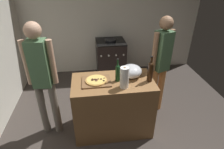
# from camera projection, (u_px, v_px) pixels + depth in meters

# --- Properties ---
(ground_plane) EXTENTS (4.37, 3.40, 0.02)m
(ground_plane) POSITION_uv_depth(u_px,v_px,m) (115.00, 103.00, 3.63)
(ground_plane) COLOR #3F3833
(kitchen_wall_rear) EXTENTS (4.37, 0.10, 2.60)m
(kitchen_wall_rear) POSITION_uv_depth(u_px,v_px,m) (106.00, 17.00, 4.23)
(kitchen_wall_rear) COLOR silver
(kitchen_wall_rear) RESTS_ON ground_plane
(counter) EXTENTS (1.16, 0.63, 0.89)m
(counter) POSITION_uv_depth(u_px,v_px,m) (113.00, 106.00, 2.84)
(counter) COLOR olive
(counter) RESTS_ON ground_plane
(cutting_board) EXTENTS (0.40, 0.32, 0.02)m
(cutting_board) POSITION_uv_depth(u_px,v_px,m) (96.00, 81.00, 2.59)
(cutting_board) COLOR brown
(cutting_board) RESTS_ON counter
(pizza) EXTENTS (0.30, 0.30, 0.03)m
(pizza) POSITION_uv_depth(u_px,v_px,m) (96.00, 80.00, 2.58)
(pizza) COLOR tan
(pizza) RESTS_ON cutting_board
(mixing_bowl) EXTENTS (0.30, 0.30, 0.18)m
(mixing_bowl) POSITION_uv_depth(u_px,v_px,m) (131.00, 71.00, 2.68)
(mixing_bowl) COLOR #B2B2B7
(mixing_bowl) RESTS_ON counter
(paper_towel_roll) EXTENTS (0.12, 0.12, 0.30)m
(paper_towel_roll) POSITION_uv_depth(u_px,v_px,m) (124.00, 78.00, 2.42)
(paper_towel_roll) COLOR white
(paper_towel_roll) RESTS_ON counter
(wine_bottle_dark) EXTENTS (0.06, 0.06, 0.34)m
(wine_bottle_dark) POSITION_uv_depth(u_px,v_px,m) (118.00, 72.00, 2.56)
(wine_bottle_dark) COLOR #143819
(wine_bottle_dark) RESTS_ON counter
(wine_bottle_green) EXTENTS (0.08, 0.08, 0.38)m
(wine_bottle_green) POSITION_uv_depth(u_px,v_px,m) (150.00, 71.00, 2.54)
(wine_bottle_green) COLOR #331E0F
(wine_bottle_green) RESTS_ON counter
(stove) EXTENTS (0.64, 0.63, 0.91)m
(stove) POSITION_uv_depth(u_px,v_px,m) (111.00, 59.00, 4.32)
(stove) COLOR black
(stove) RESTS_ON ground_plane
(person_in_stripes) EXTENTS (0.40, 0.22, 1.74)m
(person_in_stripes) POSITION_uv_depth(u_px,v_px,m) (42.00, 75.00, 2.50)
(person_in_stripes) COLOR slate
(person_in_stripes) RESTS_ON ground_plane
(person_in_red) EXTENTS (0.37, 0.27, 1.69)m
(person_in_red) POSITION_uv_depth(u_px,v_px,m) (161.00, 61.00, 2.96)
(person_in_red) COLOR #D88C4C
(person_in_red) RESTS_ON ground_plane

